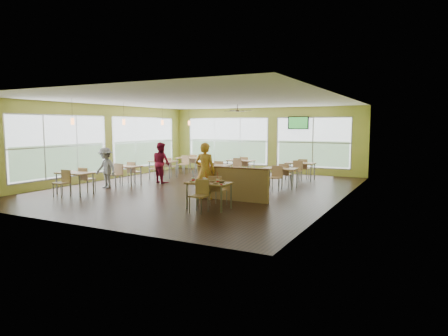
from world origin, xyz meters
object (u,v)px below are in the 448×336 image
(main_table, at_px, (209,186))
(man_plaid, at_px, (205,171))
(food_basket, at_px, (221,182))
(half_wall_divider, at_px, (232,184))

(main_table, height_order, man_plaid, man_plaid)
(man_plaid, relative_size, food_basket, 7.82)
(man_plaid, bearing_deg, food_basket, 127.23)
(half_wall_divider, relative_size, man_plaid, 1.34)
(main_table, bearing_deg, food_basket, 12.52)
(man_plaid, distance_m, food_basket, 1.64)
(main_table, distance_m, food_basket, 0.37)
(main_table, height_order, food_basket, main_table)
(half_wall_divider, xyz_separation_m, food_basket, (0.33, -1.38, 0.26))
(main_table, relative_size, food_basket, 6.63)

